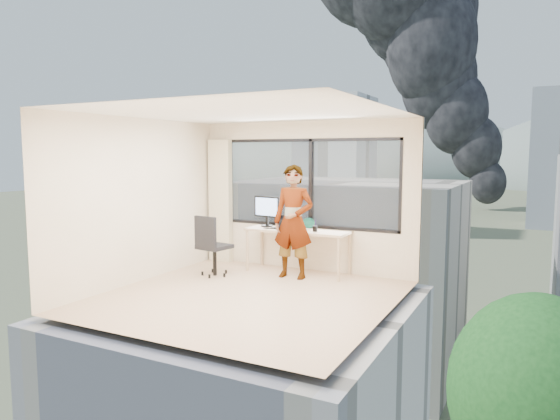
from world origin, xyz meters
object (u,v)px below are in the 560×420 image
Objects in this scene: desk at (297,251)px; handbag at (309,223)px; chair at (215,245)px; monitor at (267,211)px; person at (293,222)px; game_console at (295,225)px; laptop at (281,223)px.

desk is 7.56× the size of handbag.
chair is 4.38× the size of handbag.
handbag reaches higher than desk.
monitor reaches higher than handbag.
person is 0.58m from handbag.
person is at bearing -97.38° from handbag.
game_console is 0.93× the size of laptop.
handbag is (0.11, 0.22, 0.47)m from desk.
chair is 0.56× the size of person.
chair is 1.91× the size of monitor.
chair reaches higher than desk.
monitor is (0.50, 0.92, 0.50)m from chair.
laptop reaches higher than handbag.
person is at bearing -21.39° from monitor.
handbag is at bearing 48.43° from chair.
laptop is (-0.15, -0.22, 0.06)m from game_console.
desk is 0.53m from handbag.
chair is 3.09× the size of laptop.
handbag is at bearing 2.66° from game_console.
desk is 5.72× the size of game_console.
monitor is 2.30× the size of handbag.
chair is 1.16m from monitor.
person is 5.53× the size of laptop.
monitor is (-0.65, 0.10, 0.65)m from desk.
handbag is at bearing 84.89° from person.
person reaches higher than chair.
monitor is at bearing -175.71° from handbag.
chair reaches higher than laptop.
person is at bearing 29.82° from chair.
handbag is at bearing 44.64° from laptop.
laptop reaches higher than desk.
handbag is (0.03, 0.57, -0.09)m from person.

